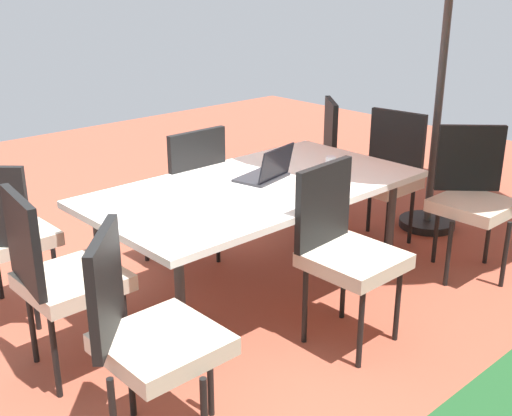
{
  "coord_description": "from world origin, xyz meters",
  "views": [
    {
      "loc": [
        2.45,
        2.64,
        1.92
      ],
      "look_at": [
        0.0,
        0.0,
        0.59
      ],
      "focal_mm": 44.7,
      "sensor_mm": 36.0,
      "label": 1
    }
  ],
  "objects_px": {
    "dining_table": "(256,192)",
    "cup": "(331,164)",
    "chair_northwest": "(472,194)",
    "chair_west": "(385,172)",
    "chair_southwest": "(311,153)",
    "laptop": "(267,172)",
    "chair_east": "(59,273)",
    "chair_northeast": "(146,331)",
    "chair_southeast": "(3,232)",
    "chair_north": "(345,246)",
    "chair_south": "(185,189)"
  },
  "relations": [
    {
      "from": "dining_table",
      "to": "chair_northwest",
      "type": "distance_m",
      "value": 1.48
    },
    {
      "from": "chair_southeast",
      "to": "cup",
      "type": "xyz_separation_m",
      "value": [
        -1.77,
        0.88,
        0.23
      ]
    },
    {
      "from": "chair_north",
      "to": "chair_east",
      "type": "distance_m",
      "value": 1.47
    },
    {
      "from": "chair_east",
      "to": "cup",
      "type": "height_order",
      "value": "chair_east"
    },
    {
      "from": "chair_southwest",
      "to": "chair_northeast",
      "type": "height_order",
      "value": "same"
    },
    {
      "from": "chair_northwest",
      "to": "chair_east",
      "type": "distance_m",
      "value": 2.67
    },
    {
      "from": "chair_east",
      "to": "laptop",
      "type": "xyz_separation_m",
      "value": [
        -1.37,
        0.02,
        0.23
      ]
    },
    {
      "from": "chair_north",
      "to": "chair_northeast",
      "type": "bearing_deg",
      "value": 175.48
    },
    {
      "from": "chair_north",
      "to": "chair_northwest",
      "type": "bearing_deg",
      "value": -5.37
    },
    {
      "from": "laptop",
      "to": "chair_south",
      "type": "bearing_deg",
      "value": -89.47
    },
    {
      "from": "chair_southwest",
      "to": "laptop",
      "type": "bearing_deg",
      "value": -19.07
    },
    {
      "from": "chair_southwest",
      "to": "cup",
      "type": "distance_m",
      "value": 1.14
    },
    {
      "from": "chair_southwest",
      "to": "chair_north",
      "type": "height_order",
      "value": "same"
    },
    {
      "from": "chair_north",
      "to": "laptop",
      "type": "xyz_separation_m",
      "value": [
        -0.1,
        -0.71,
        0.23
      ]
    },
    {
      "from": "chair_southeast",
      "to": "laptop",
      "type": "bearing_deg",
      "value": -164.2
    },
    {
      "from": "chair_northwest",
      "to": "chair_west",
      "type": "height_order",
      "value": "same"
    },
    {
      "from": "laptop",
      "to": "chair_northwest",
      "type": "bearing_deg",
      "value": 136.1
    },
    {
      "from": "chair_east",
      "to": "chair_southwest",
      "type": "bearing_deg",
      "value": -67.74
    },
    {
      "from": "chair_northeast",
      "to": "laptop",
      "type": "height_order",
      "value": "chair_northeast"
    },
    {
      "from": "chair_east",
      "to": "chair_northwest",
      "type": "bearing_deg",
      "value": -98.75
    },
    {
      "from": "chair_northeast",
      "to": "chair_east",
      "type": "distance_m",
      "value": 0.74
    },
    {
      "from": "chair_northwest",
      "to": "cup",
      "type": "relative_size",
      "value": 9.97
    },
    {
      "from": "chair_east",
      "to": "cup",
      "type": "bearing_deg",
      "value": -88.01
    },
    {
      "from": "chair_southeast",
      "to": "cup",
      "type": "distance_m",
      "value": 1.99
    },
    {
      "from": "chair_southwest",
      "to": "chair_west",
      "type": "xyz_separation_m",
      "value": [
        -0.01,
        0.72,
        0.0
      ]
    },
    {
      "from": "chair_southwest",
      "to": "chair_east",
      "type": "relative_size",
      "value": 1.0
    },
    {
      "from": "chair_northwest",
      "to": "chair_east",
      "type": "height_order",
      "value": "same"
    },
    {
      "from": "dining_table",
      "to": "chair_northwest",
      "type": "xyz_separation_m",
      "value": [
        -1.3,
        0.7,
        -0.14
      ]
    },
    {
      "from": "chair_southwest",
      "to": "chair_south",
      "type": "bearing_deg",
      "value": -47.62
    },
    {
      "from": "chair_northwest",
      "to": "chair_northeast",
      "type": "distance_m",
      "value": 2.55
    },
    {
      "from": "chair_northeast",
      "to": "chair_east",
      "type": "relative_size",
      "value": 1.0
    },
    {
      "from": "chair_southwest",
      "to": "chair_southeast",
      "type": "bearing_deg",
      "value": -50.68
    },
    {
      "from": "chair_east",
      "to": "chair_west",
      "type": "bearing_deg",
      "value": -83.76
    },
    {
      "from": "chair_northeast",
      "to": "chair_southeast",
      "type": "distance_m",
      "value": 1.44
    },
    {
      "from": "chair_southeast",
      "to": "cup",
      "type": "height_order",
      "value": "chair_southeast"
    },
    {
      "from": "chair_south",
      "to": "chair_west",
      "type": "bearing_deg",
      "value": 152.68
    },
    {
      "from": "dining_table",
      "to": "chair_southeast",
      "type": "xyz_separation_m",
      "value": [
        1.24,
        -0.76,
        -0.14
      ]
    },
    {
      "from": "dining_table",
      "to": "cup",
      "type": "xyz_separation_m",
      "value": [
        -0.53,
        0.12,
        0.1
      ]
    },
    {
      "from": "chair_northwest",
      "to": "chair_east",
      "type": "bearing_deg",
      "value": -151.13
    },
    {
      "from": "chair_south",
      "to": "chair_east",
      "type": "distance_m",
      "value": 1.37
    },
    {
      "from": "cup",
      "to": "chair_southeast",
      "type": "bearing_deg",
      "value": -26.45
    },
    {
      "from": "chair_northeast",
      "to": "chair_north",
      "type": "relative_size",
      "value": 1.0
    },
    {
      "from": "chair_southwest",
      "to": "chair_north",
      "type": "relative_size",
      "value": 1.0
    },
    {
      "from": "cup",
      "to": "chair_northeast",
      "type": "bearing_deg",
      "value": 17.55
    },
    {
      "from": "dining_table",
      "to": "chair_north",
      "type": "xyz_separation_m",
      "value": [
        -0.02,
        0.68,
        -0.14
      ]
    },
    {
      "from": "chair_northeast",
      "to": "laptop",
      "type": "relative_size",
      "value": 2.68
    },
    {
      "from": "chair_southeast",
      "to": "laptop",
      "type": "relative_size",
      "value": 2.68
    },
    {
      "from": "chair_south",
      "to": "laptop",
      "type": "distance_m",
      "value": 0.7
    },
    {
      "from": "chair_south",
      "to": "chair_west",
      "type": "distance_m",
      "value": 1.48
    },
    {
      "from": "chair_west",
      "to": "chair_south",
      "type": "bearing_deg",
      "value": -123.78
    }
  ]
}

